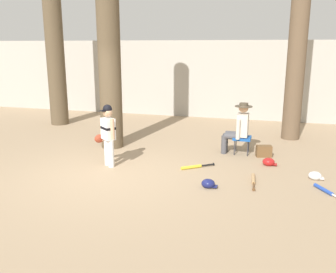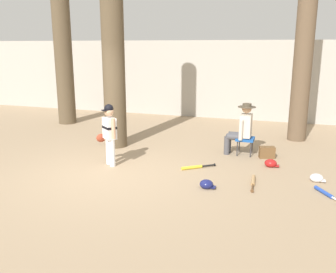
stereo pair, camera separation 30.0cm
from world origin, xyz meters
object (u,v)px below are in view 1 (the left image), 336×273
object	(u,v)px
bat_blue_youth	(326,191)
young_ballplayer	(108,131)
tree_behind_spectator	(298,41)
tree_far_left	(56,61)
bat_wood_tan	(253,180)
seated_spectator	(238,127)
handbag_beside_stool	(264,151)
batting_helmet_white	(315,176)
folding_stool	(242,139)
tree_near_player	(109,44)
batting_helmet_red	(269,162)
batting_helmet_navy	(208,184)
bat_yellow_trainer	(194,167)

from	to	relation	value
bat_blue_youth	young_ballplayer	bearing A→B (deg)	175.84
tree_behind_spectator	bat_blue_youth	xyz separation A→B (m)	(0.46, -3.84, -2.54)
tree_far_left	bat_blue_youth	xyz separation A→B (m)	(7.56, -3.80, -1.97)
young_ballplayer	bat_wood_tan	size ratio (longest dim) A/B	1.67
seated_spectator	bat_blue_youth	xyz separation A→B (m)	(1.71, -1.97, -0.61)
handbag_beside_stool	batting_helmet_white	distance (m)	1.58
folding_stool	handbag_beside_stool	distance (m)	0.57
tree_near_player	batting_helmet_red	bearing A→B (deg)	-7.00
tree_near_player	tree_far_left	distance (m)	3.50
seated_spectator	tree_far_left	size ratio (longest dim) A/B	0.25
bat_wood_tan	bat_blue_youth	bearing A→B (deg)	-8.71
tree_behind_spectator	batting_helmet_navy	bearing A→B (deg)	-110.11
tree_behind_spectator	handbag_beside_stool	distance (m)	3.20
tree_near_player	bat_wood_tan	xyz separation A→B (m)	(3.55, -1.55, -2.48)
bat_yellow_trainer	tree_behind_spectator	bearing A→B (deg)	58.09
seated_spectator	batting_helmet_white	world-z (taller)	seated_spectator
young_ballplayer	bat_wood_tan	distance (m)	3.08
batting_helmet_red	folding_stool	bearing A→B (deg)	131.72
batting_helmet_red	tree_behind_spectator	bearing A→B (deg)	78.71
young_ballplayer	bat_yellow_trainer	world-z (taller)	young_ballplayer
young_ballplayer	bat_yellow_trainer	distance (m)	1.93
tree_near_player	bat_yellow_trainer	world-z (taller)	tree_near_player
tree_behind_spectator	batting_helmet_red	world-z (taller)	tree_behind_spectator
young_ballplayer	bat_wood_tan	bearing A→B (deg)	-2.27
bat_yellow_trainer	batting_helmet_red	bearing A→B (deg)	23.00
folding_stool	batting_helmet_red	xyz separation A→B (m)	(0.63, -0.71, -0.29)
tree_behind_spectator	bat_yellow_trainer	xyz separation A→B (m)	(-1.99, -3.20, -2.54)
handbag_beside_stool	bat_blue_youth	distance (m)	2.18
seated_spectator	tree_far_left	distance (m)	6.28
bat_yellow_trainer	batting_helmet_navy	bearing A→B (deg)	-64.05
seated_spectator	batting_helmet_white	size ratio (longest dim) A/B	4.28
tree_behind_spectator	young_ballplayer	world-z (taller)	tree_behind_spectator
handbag_beside_stool	bat_wood_tan	world-z (taller)	handbag_beside_stool
tree_behind_spectator	batting_helmet_navy	distance (m)	5.09
batting_helmet_red	bat_blue_youth	bearing A→B (deg)	-52.30
tree_behind_spectator	batting_helmet_white	xyz separation A→B (m)	(0.35, -3.20, -2.50)
tree_far_left	batting_helmet_white	distance (m)	8.32
seated_spectator	batting_helmet_white	distance (m)	2.15
tree_behind_spectator	bat_blue_youth	world-z (taller)	tree_behind_spectator
young_ballplayer	handbag_beside_stool	world-z (taller)	young_ballplayer
seated_spectator	bat_wood_tan	distance (m)	1.95
bat_yellow_trainer	batting_helmet_white	xyz separation A→B (m)	(2.34, 0.00, 0.04)
batting_helmet_red	batting_helmet_navy	bearing A→B (deg)	-122.43
young_ballplayer	handbag_beside_stool	distance (m)	3.55
seated_spectator	bat_wood_tan	size ratio (longest dim) A/B	1.54
tree_behind_spectator	batting_helmet_red	bearing A→B (deg)	-101.29
batting_helmet_white	tree_near_player	bearing A→B (deg)	166.84
bat_blue_youth	batting_helmet_red	bearing A→B (deg)	127.70
handbag_beside_stool	batting_helmet_white	size ratio (longest dim) A/B	1.21
tree_behind_spectator	batting_helmet_red	distance (m)	3.62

